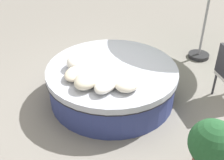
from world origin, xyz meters
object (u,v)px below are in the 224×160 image
object	(u,v)px
throw_pillow_0	(77,61)
throw_pillow_2	(88,79)
throw_pillow_1	(77,73)
round_bed	(112,83)
planter	(212,148)
throw_pillow_4	(127,83)
throw_pillow_3	(107,83)

from	to	relation	value
throw_pillow_0	throw_pillow_2	world-z (taller)	throw_pillow_0
throw_pillow_1	round_bed	bearing A→B (deg)	143.09
round_bed	throw_pillow_1	bearing A→B (deg)	-36.91
round_bed	throw_pillow_1	size ratio (longest dim) A/B	4.31
throw_pillow_2	planter	distance (m)	1.91
throw_pillow_2	throw_pillow_4	xyz separation A→B (m)	(-0.18, 0.55, -0.02)
throw_pillow_3	throw_pillow_4	size ratio (longest dim) A/B	1.30
planter	throw_pillow_0	bearing A→B (deg)	-107.25
throw_pillow_0	throw_pillow_4	distance (m)	0.98
throw_pillow_0	throw_pillow_2	bearing A→B (deg)	48.70
throw_pillow_2	throw_pillow_3	xyz separation A→B (m)	(-0.06, 0.28, -0.02)
planter	round_bed	bearing A→B (deg)	-118.03
throw_pillow_3	planter	distance (m)	1.65
throw_pillow_4	throw_pillow_1	bearing A→B (deg)	-85.93
throw_pillow_0	planter	distance (m)	2.40
throw_pillow_2	throw_pillow_4	bearing A→B (deg)	108.48
throw_pillow_0	throw_pillow_3	xyz separation A→B (m)	(0.31, 0.70, -0.02)
round_bed	throw_pillow_1	xyz separation A→B (m)	(0.48, -0.36, 0.36)
round_bed	throw_pillow_3	size ratio (longest dim) A/B	3.87
throw_pillow_1	planter	distance (m)	2.19
throw_pillow_0	throw_pillow_3	world-z (taller)	throw_pillow_0
round_bed	throw_pillow_0	xyz separation A→B (m)	(0.24, -0.51, 0.40)
throw_pillow_0	throw_pillow_4	world-z (taller)	throw_pillow_0
throw_pillow_2	throw_pillow_4	distance (m)	0.58
round_bed	throw_pillow_2	bearing A→B (deg)	-8.76
throw_pillow_2	planter	world-z (taller)	planter
throw_pillow_4	planter	distance (m)	1.43
throw_pillow_2	throw_pillow_0	bearing A→B (deg)	-131.30
throw_pillow_4	round_bed	bearing A→B (deg)	-132.48
throw_pillow_0	throw_pillow_3	size ratio (longest dim) A/B	0.73
throw_pillow_1	throw_pillow_2	bearing A→B (deg)	64.62
throw_pillow_2	throw_pillow_1	bearing A→B (deg)	-115.38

